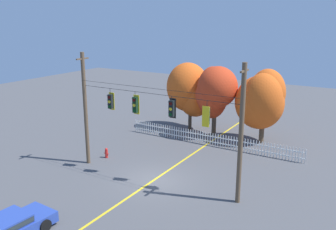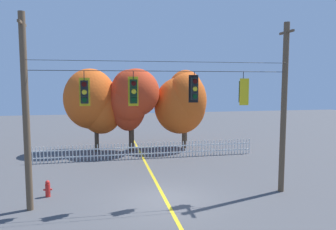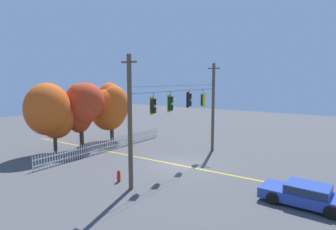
% 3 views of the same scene
% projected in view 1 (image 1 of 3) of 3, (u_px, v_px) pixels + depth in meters
% --- Properties ---
extents(ground, '(80.00, 80.00, 0.00)m').
position_uv_depth(ground, '(154.00, 180.00, 23.65)').
color(ground, '#4C4C4F').
extents(lane_centerline_stripe, '(0.16, 36.00, 0.01)m').
position_uv_depth(lane_centerline_stripe, '(154.00, 180.00, 23.65)').
color(lane_centerline_stripe, gold).
rests_on(lane_centerline_stripe, ground).
extents(signal_support_span, '(11.56, 1.10, 7.92)m').
position_uv_depth(signal_support_span, '(154.00, 120.00, 22.61)').
color(signal_support_span, brown).
rests_on(signal_support_span, ground).
extents(traffic_signal_westbound_side, '(0.43, 0.38, 1.45)m').
position_uv_depth(traffic_signal_westbound_side, '(111.00, 101.00, 24.09)').
color(traffic_signal_westbound_side, black).
extents(traffic_signal_northbound_primary, '(0.43, 0.38, 1.48)m').
position_uv_depth(traffic_signal_northbound_primary, '(135.00, 105.00, 23.09)').
color(traffic_signal_northbound_primary, black).
extents(traffic_signal_northbound_secondary, '(0.43, 0.38, 1.37)m').
position_uv_depth(traffic_signal_northbound_secondary, '(172.00, 109.00, 21.75)').
color(traffic_signal_northbound_secondary, black).
extents(traffic_signal_eastbound_side, '(0.43, 0.38, 1.50)m').
position_uv_depth(traffic_signal_eastbound_side, '(207.00, 116.00, 20.63)').
color(traffic_signal_eastbound_side, black).
extents(white_picket_fence, '(14.94, 0.06, 1.09)m').
position_uv_depth(white_picket_fence, '(210.00, 139.00, 29.87)').
color(white_picket_fence, silver).
rests_on(white_picket_fence, ground).
extents(autumn_maple_near_fence, '(4.38, 3.76, 6.21)m').
position_uv_depth(autumn_maple_near_fence, '(190.00, 90.00, 33.59)').
color(autumn_maple_near_fence, '#473828').
rests_on(autumn_maple_near_fence, ground).
extents(autumn_maple_mid, '(3.72, 3.38, 6.21)m').
position_uv_depth(autumn_maple_mid, '(214.00, 91.00, 31.42)').
color(autumn_maple_mid, '#473828').
rests_on(autumn_maple_mid, ground).
extents(autumn_oak_far_east, '(4.06, 3.68, 6.16)m').
position_uv_depth(autumn_oak_far_east, '(262.00, 99.00, 29.90)').
color(autumn_oak_far_east, brown).
rests_on(autumn_oak_far_east, ground).
extents(parked_car, '(2.20, 4.43, 1.15)m').
position_uv_depth(parked_car, '(8.00, 228.00, 17.18)').
color(parked_car, '#28429E').
rests_on(parked_car, ground).
extents(fire_hydrant, '(0.38, 0.22, 0.76)m').
position_uv_depth(fire_hydrant, '(106.00, 153.00, 27.32)').
color(fire_hydrant, red).
rests_on(fire_hydrant, ground).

